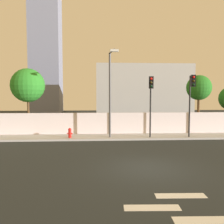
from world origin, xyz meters
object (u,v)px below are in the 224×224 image
at_px(traffic_light_right, 151,94).
at_px(roadside_tree_midleft, 199,88).
at_px(traffic_light_left, 192,93).
at_px(roadside_tree_leftmost, 28,85).
at_px(street_lamp_curbside, 110,87).
at_px(fire_hydrant, 70,133).

height_order(traffic_light_right, roadside_tree_midleft, roadside_tree_midleft).
relative_size(traffic_light_left, roadside_tree_leftmost, 0.84).
relative_size(traffic_light_right, street_lamp_curbside, 0.71).
relative_size(traffic_light_right, roadside_tree_midleft, 0.90).
height_order(fire_hydrant, roadside_tree_leftmost, roadside_tree_leftmost).
xyz_separation_m(traffic_light_right, roadside_tree_midleft, (5.17, 3.43, 0.51)).
distance_m(roadside_tree_leftmost, roadside_tree_midleft, 15.32).
xyz_separation_m(traffic_light_left, roadside_tree_leftmost, (-13.34, 3.35, 0.63)).
height_order(traffic_light_left, roadside_tree_leftmost, roadside_tree_leftmost).
bearing_deg(traffic_light_left, fire_hydrant, 176.71).
bearing_deg(traffic_light_left, roadside_tree_midleft, 59.46).
xyz_separation_m(traffic_light_left, street_lamp_curbside, (-6.25, 0.37, 0.41)).
relative_size(traffic_light_left, street_lamp_curbside, 0.74).
bearing_deg(roadside_tree_leftmost, street_lamp_curbside, -22.76).
relative_size(traffic_light_left, fire_hydrant, 6.36).
relative_size(traffic_light_right, fire_hydrant, 6.18).
bearing_deg(roadside_tree_midleft, traffic_light_left, -120.54).
bearing_deg(roadside_tree_leftmost, roadside_tree_midleft, 0.00).
height_order(street_lamp_curbside, roadside_tree_leftmost, street_lamp_curbside).
height_order(traffic_light_right, roadside_tree_leftmost, roadside_tree_leftmost).
bearing_deg(street_lamp_curbside, roadside_tree_midleft, 19.90).
bearing_deg(street_lamp_curbside, fire_hydrant, 176.91).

